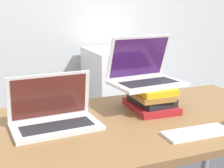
# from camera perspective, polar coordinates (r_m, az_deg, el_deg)

# --- Properties ---
(desk) EXTENTS (1.63, 0.79, 0.74)m
(desk) POSITION_cam_1_polar(r_m,az_deg,el_deg) (1.46, 2.20, -9.42)
(desk) COLOR brown
(desk) RESTS_ON ground_plane
(laptop_left) EXTENTS (0.38, 0.24, 0.23)m
(laptop_left) POSITION_cam_1_polar(r_m,az_deg,el_deg) (1.38, -10.53, -5.83)
(laptop_left) COLOR silver
(laptop_left) RESTS_ON desk
(book_stack) EXTENTS (0.21, 0.29, 0.12)m
(book_stack) POSITION_cam_1_polar(r_m,az_deg,el_deg) (1.58, 7.08, -2.61)
(book_stack) COLOR maroon
(book_stack) RESTS_ON desk
(laptop_on_books) EXTENTS (0.37, 0.28, 0.24)m
(laptop_on_books) POSITION_cam_1_polar(r_m,az_deg,el_deg) (1.59, 5.94, 1.76)
(laptop_on_books) COLOR silver
(laptop_on_books) RESTS_ON book_stack
(wireless_keyboard) EXTENTS (0.29, 0.11, 0.01)m
(wireless_keyboard) POSITION_cam_1_polar(r_m,az_deg,el_deg) (1.34, 15.26, -8.57)
(wireless_keyboard) COLOR white
(wireless_keyboard) RESTS_ON desk
(mini_fridge) EXTENTS (0.48, 0.57, 0.90)m
(mini_fridge) POSITION_cam_1_polar(r_m,az_deg,el_deg) (2.64, 1.09, -3.34)
(mini_fridge) COLOR white
(mini_fridge) RESTS_ON ground_plane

